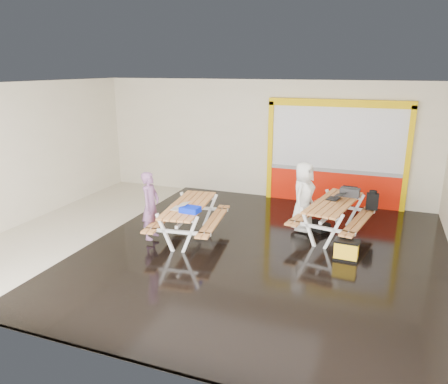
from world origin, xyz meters
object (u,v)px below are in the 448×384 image
at_px(person_right, 303,196).
at_px(backpack, 372,200).
at_px(dark_case, 318,226).
at_px(picnic_table_left, 189,213).
at_px(laptop_left, 180,207).
at_px(toolbox, 350,192).
at_px(laptop_right, 336,197).
at_px(picnic_table_right, 333,210).
at_px(fluke_bag, 346,250).
at_px(blue_pouch, 190,209).
at_px(person_left, 151,206).

bearing_deg(person_right, backpack, -58.12).
bearing_deg(dark_case, picnic_table_left, -150.62).
distance_m(picnic_table_left, laptop_left, 0.45).
relative_size(laptop_left, toolbox, 0.78).
xyz_separation_m(person_right, toolbox, (1.02, 0.49, 0.06)).
xyz_separation_m(person_right, dark_case, (0.37, 0.18, -0.77)).
distance_m(laptop_right, backpack, 0.94).
relative_size(picnic_table_left, picnic_table_right, 0.95).
distance_m(laptop_left, toolbox, 4.06).
distance_m(picnic_table_right, backpack, 1.06).
bearing_deg(picnic_table_right, backpack, 38.80).
bearing_deg(toolbox, backpack, 11.61).
xyz_separation_m(laptop_left, backpack, (3.92, 2.32, -0.10)).
bearing_deg(toolbox, fluke_bag, -85.81).
xyz_separation_m(picnic_table_right, toolbox, (0.30, 0.55, 0.31)).
distance_m(toolbox, backpack, 0.56).
height_order(laptop_right, fluke_bag, laptop_right).
bearing_deg(laptop_left, blue_pouch, -20.78).
height_order(backpack, dark_case, backpack).
bearing_deg(blue_pouch, backpack, 33.91).
distance_m(picnic_table_left, fluke_bag, 3.52).
xyz_separation_m(picnic_table_left, toolbox, (3.37, 1.84, 0.32)).
xyz_separation_m(person_right, blue_pouch, (-2.09, -1.84, 0.00)).
distance_m(person_left, blue_pouch, 0.97).
xyz_separation_m(laptop_right, dark_case, (-0.36, 0.05, -0.79)).
xyz_separation_m(laptop_right, fluke_bag, (0.42, -1.42, -0.67)).
relative_size(blue_pouch, fluke_bag, 0.81).
relative_size(person_left, laptop_left, 4.18).
height_order(person_left, person_right, person_right).
height_order(laptop_left, dark_case, laptop_left).
relative_size(person_right, backpack, 3.59).
bearing_deg(laptop_left, dark_case, 34.66).
height_order(laptop_left, toolbox, toolbox).
height_order(picnic_table_right, backpack, backpack).
relative_size(picnic_table_left, backpack, 5.07).
bearing_deg(laptop_right, fluke_bag, -73.63).
bearing_deg(fluke_bag, blue_pouch, -170.47).
xyz_separation_m(laptop_left, dark_case, (2.75, 1.90, -0.76)).
bearing_deg(picnic_table_right, laptop_left, -151.76).
bearing_deg(blue_pouch, person_right, 41.36).
xyz_separation_m(blue_pouch, backpack, (3.62, 2.44, -0.11)).
height_order(person_right, backpack, person_right).
bearing_deg(backpack, person_left, -152.05).
height_order(blue_pouch, backpack, backpack).
bearing_deg(picnic_table_left, picnic_table_right, 22.87).
xyz_separation_m(toolbox, fluke_bag, (0.13, -1.79, -0.72)).
height_order(person_right, laptop_left, person_right).
bearing_deg(blue_pouch, picnic_table_left, 118.54).
bearing_deg(backpack, picnic_table_left, -153.34).
relative_size(person_right, blue_pouch, 4.05).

